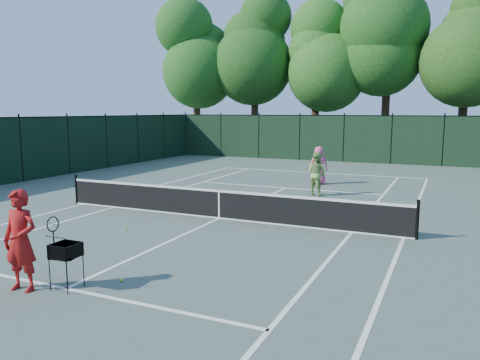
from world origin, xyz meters
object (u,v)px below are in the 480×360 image
at_px(player_green, 317,174).
at_px(ball_hopper, 66,251).
at_px(coach, 21,241).
at_px(loose_ball_midcourt, 126,229).
at_px(loose_ball_near_cart, 121,280).
at_px(player_pink, 319,165).

relative_size(player_green, ball_hopper, 1.94).
distance_m(coach, loose_ball_midcourt, 4.59).
bearing_deg(loose_ball_midcourt, loose_ball_near_cart, -53.29).
xyz_separation_m(player_pink, loose_ball_midcourt, (-2.73, -10.45, -0.84)).
bearing_deg(loose_ball_midcourt, player_green, 66.15).
relative_size(coach, ball_hopper, 2.16).
bearing_deg(player_pink, ball_hopper, 62.18).
bearing_deg(loose_ball_near_cart, loose_ball_midcourt, 126.71).
bearing_deg(player_pink, player_green, 79.37).
height_order(ball_hopper, loose_ball_midcourt, ball_hopper).
distance_m(coach, ball_hopper, 0.83).
xyz_separation_m(player_green, loose_ball_near_cart, (-0.95, -10.95, -0.83)).
distance_m(player_green, loose_ball_midcourt, 8.42).
bearing_deg(player_pink, coach, 59.58).
relative_size(ball_hopper, loose_ball_midcourt, 13.04).
height_order(player_pink, player_green, player_pink).
xyz_separation_m(coach, player_pink, (1.69, 14.82, -0.09)).
bearing_deg(player_pink, loose_ball_midcourt, 51.42).
bearing_deg(loose_ball_near_cart, coach, -142.01).
bearing_deg(ball_hopper, loose_ball_near_cart, 32.67).
bearing_deg(player_green, ball_hopper, 104.84).
bearing_deg(coach, ball_hopper, 21.55).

